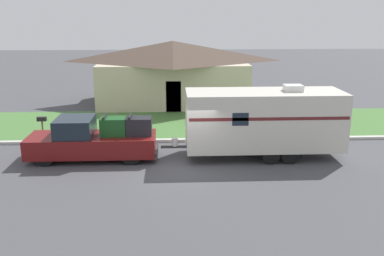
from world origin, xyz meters
name	(u,v)px	position (x,y,z in m)	size (l,w,h in m)	color
ground_plane	(187,167)	(0.00, 0.00, 0.00)	(120.00, 120.00, 0.00)	#47474C
curb_strip	(184,140)	(0.00, 3.75, 0.07)	(80.00, 0.30, 0.14)	beige
lawn_strip	(182,124)	(0.00, 7.40, 0.01)	(80.00, 7.00, 0.03)	#477538
house_across_street	(173,71)	(-0.50, 13.72, 2.33)	(11.24, 7.06, 4.50)	beige
pickup_truck	(93,140)	(-4.20, 1.25, 0.90)	(5.83, 2.04, 2.04)	black
travel_trailer	(264,120)	(3.57, 1.25, 1.75)	(8.26, 2.46, 3.34)	black
mailbox	(42,122)	(-7.40, 4.45, 0.95)	(0.48, 0.20, 1.23)	brown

